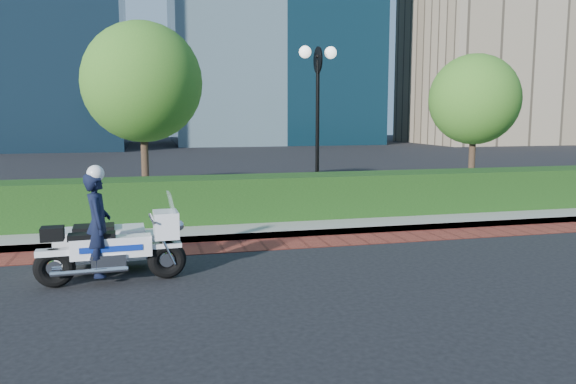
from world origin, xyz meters
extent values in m
plane|color=black|center=(0.00, 0.00, 0.00)|extent=(120.00, 120.00, 0.00)
cube|color=maroon|center=(0.00, 1.50, 0.01)|extent=(60.00, 1.00, 0.01)
cube|color=gray|center=(0.00, 6.00, 0.07)|extent=(60.00, 8.00, 0.15)
cube|color=black|center=(0.00, 3.60, 0.65)|extent=(18.00, 1.20, 1.00)
cylinder|color=black|center=(1.00, 5.20, 0.30)|extent=(0.30, 0.30, 0.30)
cylinder|color=black|center=(1.00, 5.20, 2.15)|extent=(0.10, 0.10, 3.70)
cylinder|color=black|center=(1.00, 5.20, 4.00)|extent=(0.04, 0.70, 0.70)
sphere|color=white|center=(0.65, 5.20, 4.20)|extent=(0.32, 0.32, 0.32)
sphere|color=white|center=(1.35, 5.20, 4.20)|extent=(0.32, 0.32, 0.32)
cylinder|color=#332319|center=(-3.50, 6.50, 1.23)|extent=(0.20, 0.20, 2.17)
sphere|color=#22681A|center=(-3.50, 6.50, 3.44)|extent=(3.20, 3.20, 3.20)
cylinder|color=#332319|center=(6.50, 6.50, 1.11)|extent=(0.20, 0.20, 1.92)
sphere|color=#22681A|center=(6.50, 6.50, 3.05)|extent=(2.80, 2.80, 2.80)
torus|color=black|center=(-4.83, -0.48, 0.30)|extent=(0.61, 0.21, 0.60)
torus|color=black|center=(-3.18, -0.40, 0.30)|extent=(0.61, 0.21, 0.60)
cube|color=white|center=(-4.01, -0.44, 0.57)|extent=(1.20, 0.35, 0.31)
cube|color=silver|center=(-4.05, -0.45, 0.35)|extent=(0.52, 0.39, 0.26)
cube|color=white|center=(-3.18, -0.40, 0.87)|extent=(0.39, 0.52, 0.41)
cube|color=silver|center=(-3.09, -0.40, 1.19)|extent=(0.13, 0.46, 0.37)
cube|color=black|center=(-4.28, -0.46, 0.75)|extent=(0.70, 0.31, 0.09)
cube|color=black|center=(-4.83, -0.48, 0.82)|extent=(0.33, 0.31, 0.20)
cube|color=white|center=(-4.23, 0.32, 0.46)|extent=(1.45, 0.71, 0.50)
cube|color=black|center=(-4.32, 0.32, 0.73)|extent=(0.66, 0.49, 0.07)
torus|color=black|center=(-4.34, 0.76, 0.23)|extent=(0.46, 0.17, 0.46)
imported|color=black|center=(-4.19, -0.45, 0.93)|extent=(0.41, 0.59, 1.58)
sphere|color=white|center=(-4.19, -0.45, 1.70)|extent=(0.26, 0.26, 0.26)
camera|label=1|loc=(-3.43, -9.21, 2.55)|focal=35.00mm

